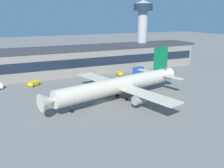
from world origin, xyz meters
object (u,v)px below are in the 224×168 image
at_px(airliner, 119,85).
at_px(traffic_cone_0, 183,97).
at_px(control_tower, 143,26).
at_px(pushback_tractor, 34,83).
at_px(stair_truck, 138,70).
at_px(baggage_tug, 119,73).
at_px(traffic_cone_2, 96,110).
at_px(traffic_cone_1, 127,112).

height_order(airliner, traffic_cone_0, airliner).
xyz_separation_m(control_tower, pushback_tractor, (-67.22, -21.38, -22.22)).
distance_m(control_tower, stair_truck, 33.97).
relative_size(airliner, traffic_cone_0, 93.18).
distance_m(baggage_tug, traffic_cone_2, 48.16).
distance_m(baggage_tug, pushback_tractor, 41.79).
height_order(baggage_tug, traffic_cone_1, baggage_tug).
relative_size(stair_truck, pushback_tractor, 1.19).
bearing_deg(pushback_tractor, stair_truck, -0.22).
height_order(baggage_tug, traffic_cone_2, baggage_tug).
relative_size(airliner, control_tower, 1.50).
xyz_separation_m(control_tower, traffic_cone_1, (-45.56, -65.39, -22.97)).
height_order(baggage_tug, pushback_tractor, baggage_tug).
bearing_deg(control_tower, traffic_cone_1, -124.87).
bearing_deg(control_tower, airliner, -128.52).
distance_m(traffic_cone_0, traffic_cone_1, 26.63).
distance_m(control_tower, baggage_tug, 39.31).
relative_size(baggage_tug, stair_truck, 0.59).
relative_size(traffic_cone_0, traffic_cone_1, 1.00).
distance_m(control_tower, traffic_cone_2, 83.07).
bearing_deg(pushback_tractor, baggage_tug, 1.72).
bearing_deg(traffic_cone_2, traffic_cone_1, -37.69).
xyz_separation_m(airliner, stair_truck, (26.85, 31.42, -3.45)).
relative_size(baggage_tug, traffic_cone_0, 6.23).
relative_size(airliner, baggage_tug, 14.96).
bearing_deg(pushback_tractor, traffic_cone_1, -63.80).
distance_m(stair_truck, pushback_tractor, 51.89).
relative_size(control_tower, stair_truck, 5.91).
bearing_deg(traffic_cone_0, baggage_tug, 98.55).
xyz_separation_m(traffic_cone_1, traffic_cone_2, (-7.75, 5.99, -0.03)).
xyz_separation_m(control_tower, traffic_cone_0, (-19.34, -60.78, -22.96)).
xyz_separation_m(airliner, pushback_tractor, (-25.04, 31.61, -4.38)).
xyz_separation_m(airliner, control_tower, (42.18, 53.00, 17.84)).
xyz_separation_m(airliner, traffic_cone_1, (-3.38, -12.39, -5.13)).
bearing_deg(traffic_cone_2, stair_truck, 44.88).
bearing_deg(baggage_tug, stair_truck, -8.16).
bearing_deg(stair_truck, traffic_cone_0, -95.83).
distance_m(baggage_tug, stair_truck, 10.26).
distance_m(airliner, traffic_cone_1, 13.83).
bearing_deg(airliner, traffic_cone_1, -105.27).
bearing_deg(traffic_cone_0, airliner, 161.19).
distance_m(airliner, stair_truck, 41.47).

